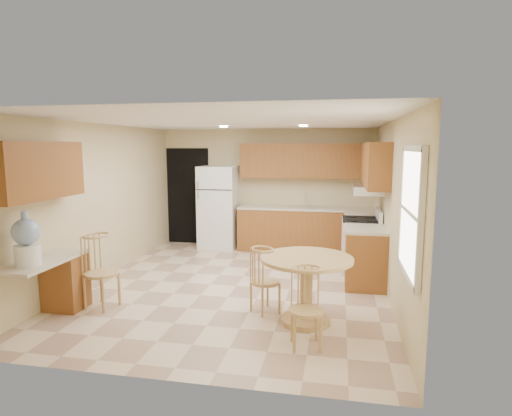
% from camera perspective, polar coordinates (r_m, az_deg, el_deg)
% --- Properties ---
extents(floor, '(5.50, 5.50, 0.00)m').
position_cam_1_polar(floor, '(6.73, -2.67, -10.33)').
color(floor, beige).
rests_on(floor, ground).
extents(ceiling, '(4.50, 5.50, 0.02)m').
position_cam_1_polar(ceiling, '(6.39, -2.82, 11.44)').
color(ceiling, white).
rests_on(ceiling, wall_back).
extents(wall_back, '(4.50, 0.02, 2.50)m').
position_cam_1_polar(wall_back, '(9.12, 1.36, 2.61)').
color(wall_back, '#D1BB8D').
rests_on(wall_back, floor).
extents(wall_front, '(4.50, 0.02, 2.50)m').
position_cam_1_polar(wall_front, '(3.87, -12.47, -5.28)').
color(wall_front, '#D1BB8D').
rests_on(wall_front, floor).
extents(wall_left, '(0.02, 5.50, 2.50)m').
position_cam_1_polar(wall_left, '(7.31, -20.15, 0.72)').
color(wall_left, '#D1BB8D').
rests_on(wall_left, floor).
extents(wall_right, '(0.02, 5.50, 2.50)m').
position_cam_1_polar(wall_right, '(6.30, 17.55, -0.29)').
color(wall_right, '#D1BB8D').
rests_on(wall_right, floor).
extents(doorway, '(0.90, 0.02, 2.10)m').
position_cam_1_polar(doorway, '(9.57, -9.05, 1.58)').
color(doorway, black).
rests_on(doorway, floor).
extents(base_cab_back, '(2.75, 0.60, 0.87)m').
position_cam_1_polar(base_cab_back, '(8.84, 6.62, -2.96)').
color(base_cab_back, brown).
rests_on(base_cab_back, floor).
extents(counter_back, '(2.75, 0.63, 0.04)m').
position_cam_1_polar(counter_back, '(8.76, 6.67, -0.04)').
color(counter_back, beige).
rests_on(counter_back, base_cab_back).
extents(base_cab_right_a, '(0.60, 0.59, 0.87)m').
position_cam_1_polar(base_cab_right_a, '(8.24, 13.79, -3.96)').
color(base_cab_right_a, brown).
rests_on(base_cab_right_a, floor).
extents(counter_right_a, '(0.63, 0.59, 0.04)m').
position_cam_1_polar(counter_right_a, '(8.16, 13.90, -0.84)').
color(counter_right_a, beige).
rests_on(counter_right_a, base_cab_right_a).
extents(base_cab_right_b, '(0.60, 0.80, 0.87)m').
position_cam_1_polar(base_cab_right_b, '(6.83, 14.36, -6.51)').
color(base_cab_right_b, brown).
rests_on(base_cab_right_b, floor).
extents(counter_right_b, '(0.63, 0.80, 0.04)m').
position_cam_1_polar(counter_right_b, '(6.73, 14.50, -2.76)').
color(counter_right_b, beige).
rests_on(counter_right_b, base_cab_right_b).
extents(upper_cab_back, '(2.75, 0.33, 0.70)m').
position_cam_1_polar(upper_cab_back, '(8.81, 6.84, 6.27)').
color(upper_cab_back, brown).
rests_on(upper_cab_back, wall_back).
extents(upper_cab_right, '(0.33, 2.42, 0.70)m').
position_cam_1_polar(upper_cab_right, '(7.43, 15.44, 5.69)').
color(upper_cab_right, brown).
rests_on(upper_cab_right, wall_right).
extents(upper_cab_left, '(0.33, 1.40, 0.70)m').
position_cam_1_polar(upper_cab_left, '(5.85, -27.14, 4.47)').
color(upper_cab_left, brown).
rests_on(upper_cab_left, wall_left).
extents(sink, '(0.78, 0.44, 0.01)m').
position_cam_1_polar(sink, '(8.76, 6.51, 0.11)').
color(sink, silver).
rests_on(sink, counter_back).
extents(range_hood, '(0.50, 0.76, 0.14)m').
position_cam_1_polar(range_hood, '(7.43, 14.68, 2.39)').
color(range_hood, silver).
rests_on(range_hood, upper_cab_right).
extents(desk_pedestal, '(0.48, 0.42, 0.72)m').
position_cam_1_polar(desk_pedestal, '(6.27, -24.04, -9.01)').
color(desk_pedestal, brown).
rests_on(desk_pedestal, floor).
extents(desk_top, '(0.50, 1.20, 0.04)m').
position_cam_1_polar(desk_top, '(5.88, -26.38, -6.34)').
color(desk_top, beige).
rests_on(desk_top, desk_pedestal).
extents(window, '(0.06, 1.12, 1.30)m').
position_cam_1_polar(window, '(4.45, 20.06, -0.56)').
color(window, white).
rests_on(window, wall_right).
extents(can_light_a, '(0.14, 0.14, 0.02)m').
position_cam_1_polar(can_light_a, '(7.68, -4.34, 10.77)').
color(can_light_a, white).
rests_on(can_light_a, ceiling).
extents(can_light_b, '(0.14, 0.14, 0.02)m').
position_cam_1_polar(can_light_b, '(7.43, 6.33, 10.83)').
color(can_light_b, white).
rests_on(can_light_b, ceiling).
extents(refrigerator, '(0.76, 0.74, 1.73)m').
position_cam_1_polar(refrigerator, '(9.03, -4.97, 0.08)').
color(refrigerator, white).
rests_on(refrigerator, floor).
extents(stove, '(0.65, 0.76, 1.09)m').
position_cam_1_polar(stove, '(7.58, 13.85, -4.77)').
color(stove, white).
rests_on(stove, floor).
extents(dining_table, '(1.11, 1.11, 0.82)m').
position_cam_1_polar(dining_table, '(5.27, 6.74, -9.51)').
color(dining_table, tan).
rests_on(dining_table, floor).
extents(chair_table_a, '(0.37, 0.46, 0.84)m').
position_cam_1_polar(chair_table_a, '(5.51, 1.08, -8.96)').
color(chair_table_a, tan).
rests_on(chair_table_a, floor).
extents(chair_table_b, '(0.38, 0.39, 0.86)m').
position_cam_1_polar(chair_table_b, '(4.59, 6.67, -12.47)').
color(chair_table_b, tan).
rests_on(chair_table_b, floor).
extents(chair_desk, '(0.43, 0.56, 0.98)m').
position_cam_1_polar(chair_desk, '(5.99, -20.46, -7.25)').
color(chair_desk, tan).
rests_on(chair_desk, floor).
extents(water_crock, '(0.31, 0.31, 0.64)m').
position_cam_1_polar(water_crock, '(5.60, -28.26, -3.90)').
color(water_crock, white).
rests_on(water_crock, desk_top).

